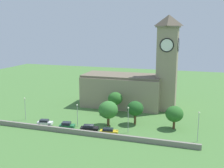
{
  "coord_description": "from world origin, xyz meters",
  "views": [
    {
      "loc": [
        25.95,
        -64.58,
        26.48
      ],
      "look_at": [
        1.99,
        9.87,
        10.71
      ],
      "focal_mm": 44.34,
      "sensor_mm": 36.0,
      "label": 1
    }
  ],
  "objects_px": {
    "car_black": "(89,128)",
    "streetlamp_west_mid": "(77,111)",
    "car_green": "(67,126)",
    "streetlamp_central": "(128,116)",
    "car_white": "(45,122)",
    "tree_riverside_east": "(135,109)",
    "church": "(133,84)",
    "tree_riverside_west": "(108,110)",
    "tree_by_tower": "(174,114)",
    "streetlamp_west_end": "(25,105)",
    "tree_churchyard": "(115,99)",
    "streetlamp_east_mid": "(199,122)",
    "car_yellow": "(109,131)"
  },
  "relations": [
    {
      "from": "streetlamp_east_mid",
      "to": "tree_churchyard",
      "type": "distance_m",
      "value": 29.32
    },
    {
      "from": "car_black",
      "to": "streetlamp_east_mid",
      "type": "bearing_deg",
      "value": 2.86
    },
    {
      "from": "streetlamp_west_end",
      "to": "tree_riverside_west",
      "type": "bearing_deg",
      "value": 6.33
    },
    {
      "from": "streetlamp_west_mid",
      "to": "car_green",
      "type": "bearing_deg",
      "value": -125.74
    },
    {
      "from": "car_white",
      "to": "tree_riverside_east",
      "type": "height_order",
      "value": "tree_riverside_east"
    },
    {
      "from": "tree_riverside_west",
      "to": "tree_riverside_east",
      "type": "relative_size",
      "value": 1.05
    },
    {
      "from": "tree_churchyard",
      "to": "tree_riverside_west",
      "type": "xyz_separation_m",
      "value": [
        1.37,
        -10.91,
        -0.38
      ]
    },
    {
      "from": "car_black",
      "to": "tree_churchyard",
      "type": "height_order",
      "value": "tree_churchyard"
    },
    {
      "from": "car_black",
      "to": "tree_riverside_east",
      "type": "distance_m",
      "value": 14.07
    },
    {
      "from": "car_green",
      "to": "streetlamp_west_mid",
      "type": "distance_m",
      "value": 4.64
    },
    {
      "from": "tree_riverside_west",
      "to": "streetlamp_central",
      "type": "bearing_deg",
      "value": -29.13
    },
    {
      "from": "tree_riverside_west",
      "to": "car_white",
      "type": "bearing_deg",
      "value": -162.68
    },
    {
      "from": "car_green",
      "to": "streetlamp_west_mid",
      "type": "height_order",
      "value": "streetlamp_west_mid"
    },
    {
      "from": "car_green",
      "to": "tree_by_tower",
      "type": "relative_size",
      "value": 0.69
    },
    {
      "from": "car_yellow",
      "to": "church",
      "type": "bearing_deg",
      "value": 90.53
    },
    {
      "from": "tree_churchyard",
      "to": "tree_by_tower",
      "type": "bearing_deg",
      "value": -22.46
    },
    {
      "from": "car_yellow",
      "to": "streetlamp_west_mid",
      "type": "height_order",
      "value": "streetlamp_west_mid"
    },
    {
      "from": "car_black",
      "to": "streetlamp_central",
      "type": "bearing_deg",
      "value": 10.53
    },
    {
      "from": "car_black",
      "to": "tree_riverside_east",
      "type": "xyz_separation_m",
      "value": [
        10.19,
        8.97,
        3.69
      ]
    },
    {
      "from": "car_green",
      "to": "streetlamp_central",
      "type": "xyz_separation_m",
      "value": [
        16.28,
        2.24,
        3.67
      ]
    },
    {
      "from": "church",
      "to": "tree_churchyard",
      "type": "xyz_separation_m",
      "value": [
        -3.33,
        -9.77,
        -3.13
      ]
    },
    {
      "from": "streetlamp_central",
      "to": "tree_churchyard",
      "type": "xyz_separation_m",
      "value": [
        -7.98,
        14.6,
        0.27
      ]
    },
    {
      "from": "car_white",
      "to": "streetlamp_west_end",
      "type": "height_order",
      "value": "streetlamp_west_end"
    },
    {
      "from": "streetlamp_west_end",
      "to": "streetlamp_east_mid",
      "type": "height_order",
      "value": "streetlamp_east_mid"
    },
    {
      "from": "car_black",
      "to": "tree_riverside_west",
      "type": "relative_size",
      "value": 0.72
    },
    {
      "from": "car_green",
      "to": "car_yellow",
      "type": "relative_size",
      "value": 0.89
    },
    {
      "from": "streetlamp_central",
      "to": "tree_riverside_west",
      "type": "bearing_deg",
      "value": 150.87
    },
    {
      "from": "streetlamp_central",
      "to": "streetlamp_west_mid",
      "type": "bearing_deg",
      "value": 178.47
    },
    {
      "from": "car_yellow",
      "to": "streetlamp_central",
      "type": "distance_m",
      "value": 6.33
    },
    {
      "from": "church",
      "to": "car_yellow",
      "type": "relative_size",
      "value": 6.63
    },
    {
      "from": "streetlamp_east_mid",
      "to": "tree_riverside_east",
      "type": "distance_m",
      "value": 18.6
    },
    {
      "from": "church",
      "to": "streetlamp_central",
      "type": "xyz_separation_m",
      "value": [
        4.65,
        -24.36,
        -3.4
      ]
    },
    {
      "from": "streetlamp_west_end",
      "to": "streetlamp_central",
      "type": "relative_size",
      "value": 0.97
    },
    {
      "from": "tree_riverside_west",
      "to": "tree_by_tower",
      "type": "bearing_deg",
      "value": 9.98
    },
    {
      "from": "car_yellow",
      "to": "streetlamp_west_end",
      "type": "relative_size",
      "value": 0.72
    },
    {
      "from": "streetlamp_west_end",
      "to": "streetlamp_west_mid",
      "type": "height_order",
      "value": "streetlamp_west_end"
    },
    {
      "from": "church",
      "to": "streetlamp_central",
      "type": "bearing_deg",
      "value": -79.2
    },
    {
      "from": "car_black",
      "to": "streetlamp_east_mid",
      "type": "distance_m",
      "value": 27.49
    },
    {
      "from": "streetlamp_east_mid",
      "to": "tree_by_tower",
      "type": "height_order",
      "value": "streetlamp_east_mid"
    },
    {
      "from": "church",
      "to": "car_white",
      "type": "bearing_deg",
      "value": -125.96
    },
    {
      "from": "streetlamp_central",
      "to": "tree_churchyard",
      "type": "relative_size",
      "value": 0.99
    },
    {
      "from": "car_white",
      "to": "car_green",
      "type": "bearing_deg",
      "value": -5.28
    },
    {
      "from": "car_black",
      "to": "streetlamp_west_mid",
      "type": "relative_size",
      "value": 0.79
    },
    {
      "from": "car_black",
      "to": "streetlamp_west_end",
      "type": "height_order",
      "value": "streetlamp_west_end"
    },
    {
      "from": "tree_riverside_east",
      "to": "streetlamp_east_mid",
      "type": "bearing_deg",
      "value": -24.18
    },
    {
      "from": "car_black",
      "to": "streetlamp_west_mid",
      "type": "distance_m",
      "value": 6.0
    },
    {
      "from": "streetlamp_east_mid",
      "to": "car_green",
      "type": "bearing_deg",
      "value": -177.04
    },
    {
      "from": "car_green",
      "to": "streetlamp_east_mid",
      "type": "height_order",
      "value": "streetlamp_east_mid"
    },
    {
      "from": "car_black",
      "to": "tree_by_tower",
      "type": "bearing_deg",
      "value": 22.39
    },
    {
      "from": "car_black",
      "to": "streetlamp_central",
      "type": "relative_size",
      "value": 0.72
    }
  ]
}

